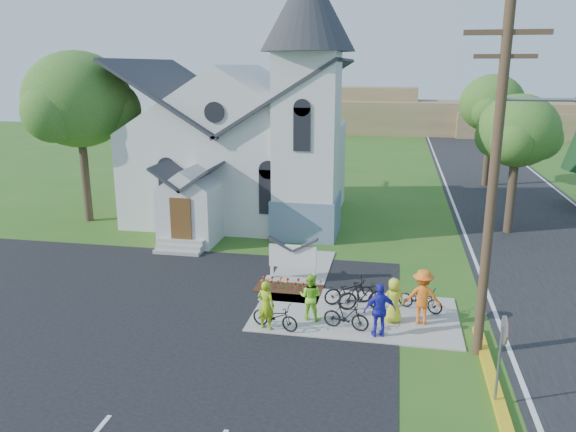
% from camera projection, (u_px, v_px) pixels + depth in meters
% --- Properties ---
extents(ground, '(120.00, 120.00, 0.00)m').
position_uv_depth(ground, '(310.00, 317.00, 19.27)').
color(ground, '#2A611B').
rests_on(ground, ground).
extents(parking_lot, '(20.00, 16.00, 0.02)m').
position_uv_depth(parking_lot, '(93.00, 325.00, 18.65)').
color(parking_lot, black).
rests_on(parking_lot, ground).
extents(road, '(8.00, 90.00, 0.02)m').
position_uv_depth(road, '(526.00, 218.00, 31.65)').
color(road, black).
rests_on(road, ground).
extents(sidewalk, '(7.00, 4.00, 0.05)m').
position_uv_depth(sidewalk, '(355.00, 314.00, 19.46)').
color(sidewalk, gray).
rests_on(sidewalk, ground).
extents(church, '(12.35, 12.00, 13.00)m').
position_uv_depth(church, '(247.00, 124.00, 30.74)').
color(church, silver).
rests_on(church, ground).
extents(church_sign, '(2.20, 0.40, 1.70)m').
position_uv_depth(church_sign, '(293.00, 257.00, 22.25)').
color(church_sign, gray).
rests_on(church_sign, ground).
extents(flower_bed, '(2.60, 1.10, 0.07)m').
position_uv_depth(flower_bed, '(288.00, 289.00, 21.66)').
color(flower_bed, '#391D0F').
rests_on(flower_bed, ground).
extents(utility_pole, '(3.45, 0.28, 10.00)m').
position_uv_depth(utility_pole, '(496.00, 177.00, 15.46)').
color(utility_pole, '#452E22').
rests_on(utility_pole, ground).
extents(stop_sign, '(0.11, 0.76, 2.48)m').
position_uv_depth(stop_sign, '(503.00, 342.00, 13.82)').
color(stop_sign, gray).
rests_on(stop_sign, ground).
extents(tree_lot_corner, '(5.60, 5.60, 9.15)m').
position_uv_depth(tree_lot_corner, '(78.00, 100.00, 29.59)').
color(tree_lot_corner, '#3B2C20').
rests_on(tree_lot_corner, ground).
extents(tree_road_near, '(4.00, 4.00, 7.05)m').
position_uv_depth(tree_road_near, '(518.00, 131.00, 27.73)').
color(tree_road_near, '#3B2C20').
rests_on(tree_road_near, ground).
extents(tree_road_mid, '(4.40, 4.40, 7.80)m').
position_uv_depth(tree_road_mid, '(492.00, 104.00, 38.87)').
color(tree_road_mid, '#3B2C20').
rests_on(tree_road_mid, ground).
extents(distant_hills, '(61.00, 10.00, 5.60)m').
position_uv_depth(distant_hills, '(403.00, 116.00, 71.49)').
color(distant_hills, brown).
rests_on(distant_hills, ground).
extents(cyclist_0, '(0.69, 0.55, 1.66)m').
position_uv_depth(cyclist_0, '(266.00, 305.00, 18.13)').
color(cyclist_0, '#9BC216').
rests_on(cyclist_0, sidewalk).
extents(bike_0, '(1.74, 1.01, 0.86)m').
position_uv_depth(bike_0, '(275.00, 316.00, 18.24)').
color(bike_0, black).
rests_on(bike_0, sidewalk).
extents(cyclist_1, '(0.86, 0.72, 1.60)m').
position_uv_depth(cyclist_1, '(311.00, 297.00, 18.86)').
color(cyclist_1, '#8DE92B').
rests_on(cyclist_1, sidewalk).
extents(bike_1, '(1.57, 0.70, 0.91)m').
position_uv_depth(bike_1, '(346.00, 316.00, 18.19)').
color(bike_1, black).
rests_on(bike_1, sidewalk).
extents(cyclist_2, '(1.12, 0.73, 1.77)m').
position_uv_depth(cyclist_2, '(380.00, 310.00, 17.61)').
color(cyclist_2, '#2826C0').
rests_on(cyclist_2, sidewalk).
extents(bike_2, '(1.95, 1.30, 0.97)m').
position_uv_depth(bike_2, '(349.00, 291.00, 20.15)').
color(bike_2, black).
rests_on(bike_2, sidewalk).
extents(cyclist_3, '(1.22, 0.71, 1.88)m').
position_uv_depth(cyclist_3, '(422.00, 297.00, 18.49)').
color(cyclist_3, orange).
rests_on(cyclist_3, sidewalk).
extents(bike_3, '(1.80, 1.01, 1.04)m').
position_uv_depth(bike_3, '(363.00, 296.00, 19.64)').
color(bike_3, black).
rests_on(bike_3, sidewalk).
extents(cyclist_4, '(0.89, 0.75, 1.54)m').
position_uv_depth(cyclist_4, '(394.00, 300.00, 18.63)').
color(cyclist_4, '#CBD728').
rests_on(cyclist_4, sidewalk).
extents(bike_4, '(1.71, 1.16, 0.85)m').
position_uv_depth(bike_4, '(420.00, 299.00, 19.59)').
color(bike_4, black).
rests_on(bike_4, sidewalk).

